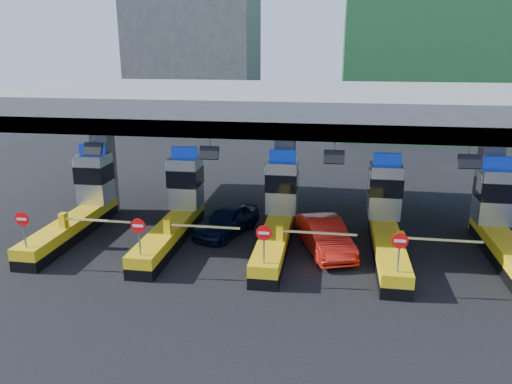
# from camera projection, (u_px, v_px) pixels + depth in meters

# --- Properties ---
(ground) EXTENTS (120.00, 120.00, 0.00)m
(ground) POSITION_uv_depth(u_px,v_px,m) (277.00, 243.00, 23.87)
(ground) COLOR black
(ground) RESTS_ON ground
(toll_canopy) EXTENTS (28.00, 12.09, 7.00)m
(toll_canopy) POSITION_uv_depth(u_px,v_px,m) (286.00, 107.00, 24.86)
(toll_canopy) COLOR slate
(toll_canopy) RESTS_ON ground
(toll_lane_far_left) EXTENTS (4.43, 8.00, 4.16)m
(toll_lane_far_left) POSITION_uv_depth(u_px,v_px,m) (83.00, 203.00, 25.26)
(toll_lane_far_left) COLOR black
(toll_lane_far_left) RESTS_ON ground
(toll_lane_left) EXTENTS (4.43, 8.00, 4.16)m
(toll_lane_left) POSITION_uv_depth(u_px,v_px,m) (177.00, 208.00, 24.50)
(toll_lane_left) COLOR black
(toll_lane_left) RESTS_ON ground
(toll_lane_center) EXTENTS (4.43, 8.00, 4.16)m
(toll_lane_center) POSITION_uv_depth(u_px,v_px,m) (279.00, 213.00, 23.74)
(toll_lane_center) COLOR black
(toll_lane_center) RESTS_ON ground
(toll_lane_right) EXTENTS (4.43, 8.00, 4.16)m
(toll_lane_right) POSITION_uv_depth(u_px,v_px,m) (386.00, 219.00, 22.98)
(toll_lane_right) COLOR black
(toll_lane_right) RESTS_ON ground
(toll_lane_far_right) EXTENTS (4.43, 8.00, 4.16)m
(toll_lane_far_right) POSITION_uv_depth(u_px,v_px,m) (501.00, 224.00, 22.23)
(toll_lane_far_right) COLOR black
(toll_lane_far_right) RESTS_ON ground
(bg_building_concrete) EXTENTS (14.00, 10.00, 18.00)m
(bg_building_concrete) POSITION_uv_depth(u_px,v_px,m) (194.00, 46.00, 57.56)
(bg_building_concrete) COLOR #4C4C49
(bg_building_concrete) RESTS_ON ground
(van) EXTENTS (3.08, 4.54, 1.44)m
(van) POSITION_uv_depth(u_px,v_px,m) (227.00, 220.00, 24.78)
(van) COLOR black
(van) RESTS_ON ground
(red_car) EXTENTS (3.06, 4.92, 1.53)m
(red_car) POSITION_uv_depth(u_px,v_px,m) (325.00, 236.00, 22.60)
(red_car) COLOR red
(red_car) RESTS_ON ground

